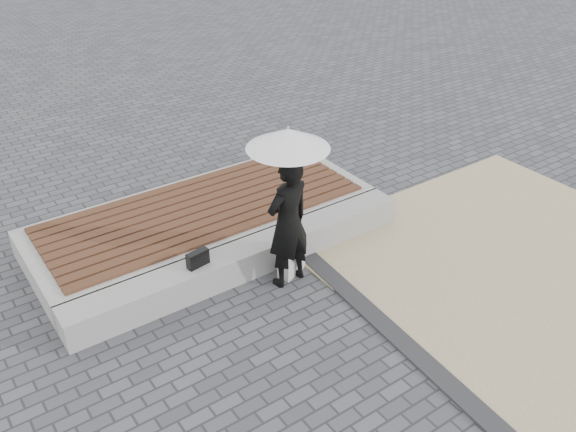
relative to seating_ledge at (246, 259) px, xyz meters
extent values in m
plane|color=#49494D|center=(0.00, -1.60, -0.20)|extent=(80.00, 80.00, 0.00)
cube|color=tan|center=(3.20, -2.10, -0.19)|extent=(5.00, 5.00, 0.02)
cube|color=#29292C|center=(0.75, -2.10, -0.18)|extent=(0.61, 5.20, 0.04)
cube|color=gray|center=(0.00, 0.00, 0.00)|extent=(5.00, 0.45, 0.40)
cube|color=#AEADA8|center=(0.00, 1.20, 0.00)|extent=(5.00, 2.00, 0.40)
imported|color=black|center=(0.34, -0.50, 0.70)|extent=(0.71, 0.52, 1.80)
cylinder|color=#A5A5AA|center=(0.34, -0.50, 1.23)|extent=(0.02, 0.02, 1.00)
cone|color=white|center=(0.34, -0.50, 1.85)|extent=(1.00, 1.00, 0.24)
sphere|color=#A5A5AA|center=(0.34, -0.50, 1.99)|extent=(0.03, 0.03, 0.03)
cube|color=black|center=(-0.72, -0.02, 0.31)|extent=(0.31, 0.15, 0.21)
cube|color=silver|center=(0.47, -0.38, 0.02)|extent=(0.45, 0.32, 0.44)
cube|color=red|center=(0.47, -0.43, 0.24)|extent=(0.28, 0.21, 0.01)
camera|label=1|loc=(-3.42, -5.87, 4.78)|focal=38.42mm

